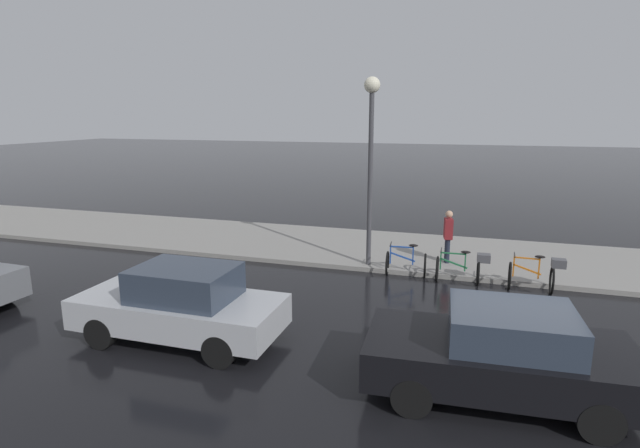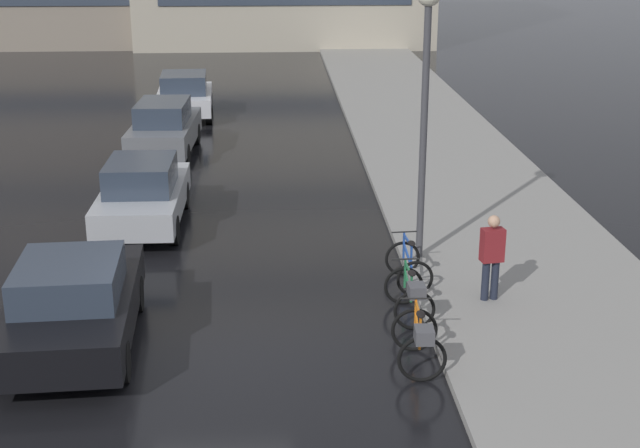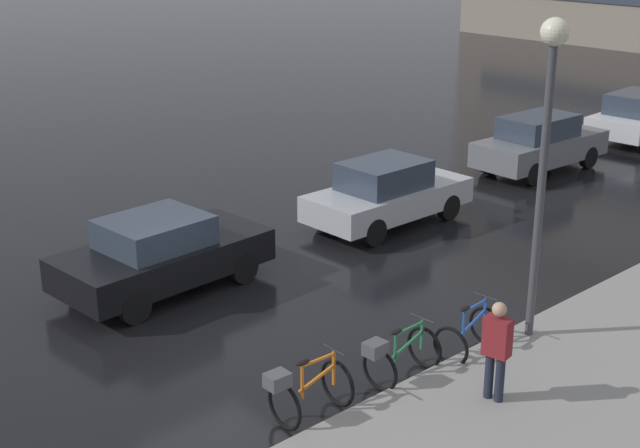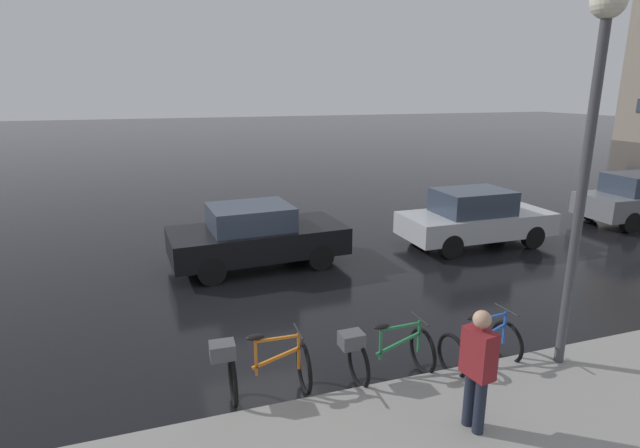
{
  "view_description": "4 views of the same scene",
  "coord_description": "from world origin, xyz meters",
  "px_view_note": "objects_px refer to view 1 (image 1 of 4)",
  "views": [
    {
      "loc": [
        -10.26,
        0.97,
        4.57
      ],
      "look_at": [
        2.0,
        4.77,
        1.73
      ],
      "focal_mm": 28.0,
      "sensor_mm": 36.0,
      "label": 1
    },
    {
      "loc": [
        1.01,
        -13.1,
        6.66
      ],
      "look_at": [
        1.87,
        2.82,
        1.23
      ],
      "focal_mm": 50.0,
      "sensor_mm": 36.0,
      "label": 2
    },
    {
      "loc": [
        11.87,
        -8.36,
        7.17
      ],
      "look_at": [
        0.09,
        2.43,
        1.51
      ],
      "focal_mm": 50.0,
      "sensor_mm": 36.0,
      "label": 3
    },
    {
      "loc": [
        9.36,
        -1.95,
        4.27
      ],
      "look_at": [
        -0.84,
        1.53,
        1.34
      ],
      "focal_mm": 28.0,
      "sensor_mm": 36.0,
      "label": 4
    }
  ],
  "objects_px": {
    "pedestrian": "(448,235)",
    "bicycle_nearest": "(537,274)",
    "car_black": "(501,354)",
    "streetlamp": "(371,137)",
    "car_silver": "(181,304)",
    "bicycle_second": "(463,267)",
    "bicycle_third": "(406,263)"
  },
  "relations": [
    {
      "from": "car_black",
      "to": "car_silver",
      "type": "xyz_separation_m",
      "value": [
        0.31,
        6.13,
        0.01
      ]
    },
    {
      "from": "car_black",
      "to": "streetlamp",
      "type": "height_order",
      "value": "streetlamp"
    },
    {
      "from": "bicycle_third",
      "to": "pedestrian",
      "type": "bearing_deg",
      "value": -38.86
    },
    {
      "from": "bicycle_second",
      "to": "car_black",
      "type": "distance_m",
      "value": 5.7
    },
    {
      "from": "bicycle_nearest",
      "to": "bicycle_second",
      "type": "bearing_deg",
      "value": 85.55
    },
    {
      "from": "car_silver",
      "to": "streetlamp",
      "type": "bearing_deg",
      "value": -24.0
    },
    {
      "from": "bicycle_third",
      "to": "car_silver",
      "type": "bearing_deg",
      "value": 145.39
    },
    {
      "from": "bicycle_nearest",
      "to": "streetlamp",
      "type": "relative_size",
      "value": 0.24
    },
    {
      "from": "bicycle_second",
      "to": "car_black",
      "type": "bearing_deg",
      "value": -172.7
    },
    {
      "from": "pedestrian",
      "to": "streetlamp",
      "type": "height_order",
      "value": "streetlamp"
    },
    {
      "from": "bicycle_nearest",
      "to": "car_silver",
      "type": "xyz_separation_m",
      "value": [
        -5.2,
        7.25,
        0.27
      ]
    },
    {
      "from": "bicycle_nearest",
      "to": "car_black",
      "type": "xyz_separation_m",
      "value": [
        -5.51,
        1.11,
        0.26
      ]
    },
    {
      "from": "bicycle_third",
      "to": "streetlamp",
      "type": "distance_m",
      "value": 3.76
    },
    {
      "from": "car_silver",
      "to": "streetlamp",
      "type": "relative_size",
      "value": 0.76
    },
    {
      "from": "streetlamp",
      "to": "pedestrian",
      "type": "bearing_deg",
      "value": -67.62
    },
    {
      "from": "bicycle_nearest",
      "to": "pedestrian",
      "type": "distance_m",
      "value": 2.92
    },
    {
      "from": "bicycle_nearest",
      "to": "bicycle_third",
      "type": "height_order",
      "value": "bicycle_nearest"
    },
    {
      "from": "car_black",
      "to": "streetlamp",
      "type": "bearing_deg",
      "value": 29.17
    },
    {
      "from": "bicycle_nearest",
      "to": "streetlamp",
      "type": "xyz_separation_m",
      "value": [
        0.74,
        4.6,
        3.43
      ]
    },
    {
      "from": "bicycle_nearest",
      "to": "bicycle_second",
      "type": "relative_size",
      "value": 0.96
    },
    {
      "from": "bicycle_nearest",
      "to": "car_silver",
      "type": "height_order",
      "value": "car_silver"
    },
    {
      "from": "car_silver",
      "to": "pedestrian",
      "type": "bearing_deg",
      "value": -35.46
    },
    {
      "from": "pedestrian",
      "to": "bicycle_nearest",
      "type": "bearing_deg",
      "value": -125.28
    },
    {
      "from": "car_black",
      "to": "pedestrian",
      "type": "bearing_deg",
      "value": 9.84
    },
    {
      "from": "bicycle_nearest",
      "to": "bicycle_third",
      "type": "bearing_deg",
      "value": 84.23
    },
    {
      "from": "car_silver",
      "to": "pedestrian",
      "type": "xyz_separation_m",
      "value": [
        6.86,
        -4.89,
        0.2
      ]
    },
    {
      "from": "pedestrian",
      "to": "bicycle_second",
      "type": "bearing_deg",
      "value": -161.13
    },
    {
      "from": "bicycle_third",
      "to": "streetlamp",
      "type": "height_order",
      "value": "streetlamp"
    },
    {
      "from": "streetlamp",
      "to": "bicycle_nearest",
      "type": "bearing_deg",
      "value": -99.17
    },
    {
      "from": "bicycle_nearest",
      "to": "bicycle_second",
      "type": "height_order",
      "value": "bicycle_nearest"
    },
    {
      "from": "car_black",
      "to": "streetlamp",
      "type": "distance_m",
      "value": 7.83
    },
    {
      "from": "bicycle_second",
      "to": "car_silver",
      "type": "distance_m",
      "value": 7.61
    }
  ]
}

